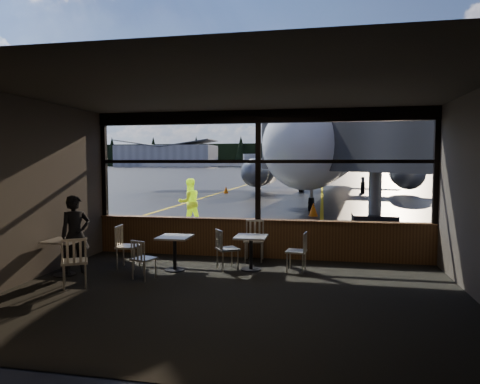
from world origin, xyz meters
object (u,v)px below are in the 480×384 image
(chair_near_e, at_px, (296,252))
(cone_wing, at_px, (226,190))
(chair_near_w, at_px, (227,249))
(ground_crew, at_px, (189,202))
(cafe_table_near, at_px, (251,253))
(chair_near_n, at_px, (254,241))
(cafe_table_left, at_px, (64,258))
(jet_bridge, at_px, (384,153))
(passenger, at_px, (75,235))
(cone_nose, at_px, (313,209))
(chair_left_s, at_px, (74,262))
(chair_mid_s, at_px, (144,259))
(cafe_table_mid, at_px, (175,253))
(chair_mid_w, at_px, (128,247))
(airliner, at_px, (332,119))

(chair_near_e, distance_m, cone_wing, 22.73)
(chair_near_w, xyz_separation_m, ground_crew, (-2.70, 5.87, 0.41))
(cafe_table_near, distance_m, chair_near_n, 0.83)
(cafe_table_left, height_order, chair_near_e, chair_near_e)
(jet_bridge, xyz_separation_m, passenger, (-7.03, -7.70, -1.78))
(passenger, relative_size, cone_nose, 2.85)
(cone_nose, bearing_deg, chair_left_s, -109.71)
(chair_near_n, distance_m, chair_left_s, 3.93)
(chair_near_e, bearing_deg, jet_bridge, -14.42)
(cone_wing, bearing_deg, jet_bridge, -59.10)
(ground_crew, bearing_deg, chair_mid_s, 60.30)
(chair_near_e, distance_m, chair_left_s, 4.34)
(cafe_table_mid, relative_size, chair_mid_w, 0.78)
(cafe_table_near, bearing_deg, chair_mid_w, -172.39)
(passenger, relative_size, ground_crew, 0.95)
(cafe_table_near, height_order, ground_crew, ground_crew)
(airliner, height_order, ground_crew, airliner)
(cone_wing, bearing_deg, cone_nose, -61.98)
(chair_near_w, relative_size, chair_mid_w, 0.94)
(airliner, height_order, chair_left_s, airliner)
(chair_near_n, bearing_deg, cone_nose, -101.44)
(chair_left_s, xyz_separation_m, cone_wing, (-2.55, 23.71, -0.21))
(chair_near_e, bearing_deg, cone_wing, 23.55)
(chair_near_w, xyz_separation_m, chair_near_n, (0.43, 0.88, 0.04))
(cafe_table_mid, xyz_separation_m, cone_wing, (-3.92, 22.19, -0.11))
(cafe_table_left, xyz_separation_m, chair_near_e, (4.58, 1.19, 0.06))
(cafe_table_left, bearing_deg, chair_near_n, 28.60)
(jet_bridge, relative_size, chair_near_n, 12.48)
(jet_bridge, relative_size, cafe_table_left, 16.34)
(chair_left_s, height_order, ground_crew, ground_crew)
(cafe_table_left, relative_size, ground_crew, 0.43)
(airliner, xyz_separation_m, cone_wing, (-7.57, -1.45, -5.19))
(cafe_table_mid, distance_m, chair_mid_s, 0.85)
(cafe_table_mid, relative_size, cone_nose, 1.29)
(cafe_table_left, bearing_deg, cone_wing, 94.64)
(chair_near_n, xyz_separation_m, chair_left_s, (-2.88, -2.67, -0.00))
(airliner, relative_size, passenger, 22.11)
(airliner, xyz_separation_m, chair_mid_s, (-4.00, -24.41, -5.06))
(cone_wing, bearing_deg, chair_mid_s, -81.16)
(cafe_table_near, distance_m, passenger, 3.62)
(chair_near_w, distance_m, chair_mid_s, 1.77)
(cafe_table_mid, height_order, chair_mid_w, chair_mid_w)
(jet_bridge, distance_m, chair_mid_w, 9.63)
(chair_mid_s, relative_size, ground_crew, 0.47)
(airliner, bearing_deg, chair_mid_w, -95.89)
(chair_mid_s, bearing_deg, jet_bridge, 73.55)
(cafe_table_mid, xyz_separation_m, chair_near_e, (2.52, 0.40, 0.05))
(chair_near_e, bearing_deg, chair_mid_w, 103.76)
(airliner, relative_size, cafe_table_mid, 48.88)
(airliner, bearing_deg, ground_crew, -101.45)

